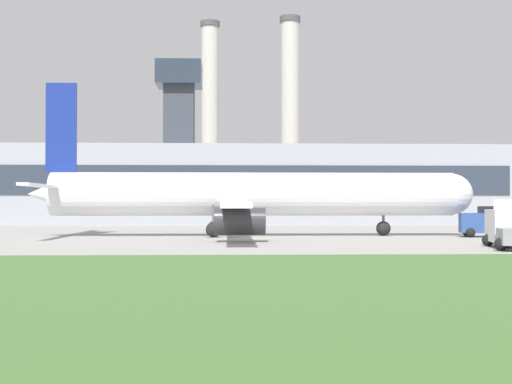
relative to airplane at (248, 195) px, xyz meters
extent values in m
plane|color=#999691|center=(-0.71, -2.95, -3.09)|extent=(400.00, 400.00, 0.00)
cube|color=#426B33|center=(-0.71, -39.45, -3.06)|extent=(240.00, 37.00, 0.06)
cube|color=#9EA3AD|center=(-0.71, 34.53, 1.65)|extent=(65.75, 12.86, 9.47)
cube|color=#2D3847|center=(-0.71, 28.05, 2.12)|extent=(64.43, 0.16, 3.41)
cube|color=#383D47|center=(-7.58, 34.53, 5.46)|extent=(3.70, 3.70, 17.08)
cube|color=#283342|center=(-7.58, 34.53, 15.48)|extent=(5.55, 5.55, 2.96)
cylinder|color=beige|center=(-4.63, 68.01, 13.41)|extent=(2.90, 2.90, 33.00)
cylinder|color=#4C4C51|center=(-4.63, 68.01, 30.35)|extent=(3.34, 3.34, 0.87)
cylinder|color=beige|center=(9.23, 68.58, 13.94)|extent=(3.13, 3.13, 34.05)
cylinder|color=#4C4C51|center=(9.23, 68.58, 31.43)|extent=(3.60, 3.60, 0.94)
cylinder|color=white|center=(0.49, 0.00, 0.10)|extent=(30.51, 3.28, 3.28)
sphere|color=white|center=(15.75, 0.00, 0.10)|extent=(3.12, 3.12, 3.12)
cone|color=white|center=(-14.76, 0.00, 0.10)|extent=(3.61, 3.12, 3.12)
cube|color=navy|center=(-14.07, 0.00, 5.11)|extent=(2.30, 0.24, 6.75)
cube|color=white|center=(-14.30, -4.65, 0.59)|extent=(0.78, 9.29, 0.20)
cube|color=white|center=(-14.30, 4.65, 0.59)|extent=(0.78, 9.29, 0.20)
cube|color=white|center=(-1.03, -8.40, -0.72)|extent=(1.73, 15.49, 0.36)
cube|color=white|center=(-1.03, 8.40, -0.72)|extent=(1.73, 15.49, 0.36)
cylinder|color=#333338|center=(-0.73, -8.61, -1.76)|extent=(3.24, 1.78, 1.78)
cylinder|color=#333338|center=(-0.73, 8.61, -1.76)|extent=(3.24, 1.78, 1.78)
cylinder|color=#59595B|center=(10.41, 0.00, -1.62)|extent=(0.20, 0.20, 1.81)
sphere|color=black|center=(10.41, 0.00, -2.53)|extent=(1.11, 1.11, 1.11)
cylinder|color=#59595B|center=(-2.56, -2.24, -1.62)|extent=(0.20, 0.20, 1.81)
sphere|color=black|center=(-2.56, -2.24, -2.53)|extent=(1.11, 1.11, 1.11)
cylinder|color=#59595B|center=(-2.56, 2.24, -1.62)|extent=(0.20, 0.20, 1.81)
sphere|color=black|center=(-2.56, 2.24, -2.53)|extent=(1.11, 1.11, 1.11)
cube|color=#2D4C93|center=(17.70, -2.48, -2.04)|extent=(4.40, 2.49, 1.45)
cube|color=black|center=(17.70, -2.48, -1.07)|extent=(1.65, 1.48, 0.50)
sphere|color=black|center=(18.98, -3.57, -2.74)|extent=(0.70, 0.70, 0.70)
sphere|color=black|center=(19.28, -1.93, -2.74)|extent=(0.70, 0.70, 0.70)
sphere|color=black|center=(16.12, -3.04, -2.74)|extent=(0.70, 0.70, 0.70)
sphere|color=black|center=(16.43, -1.40, -2.74)|extent=(0.70, 0.70, 0.70)
cube|color=silver|center=(14.30, -14.91, -1.87)|extent=(2.92, 3.94, 1.80)
sphere|color=black|center=(12.60, -17.89, -2.74)|extent=(0.70, 0.70, 0.70)
sphere|color=black|center=(13.43, -13.82, -2.74)|extent=(0.70, 0.70, 0.70)
sphere|color=black|center=(16.40, -9.52, -2.74)|extent=(0.70, 0.70, 0.70)
camera|label=1|loc=(-1.47, -54.12, -0.67)|focal=50.00mm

